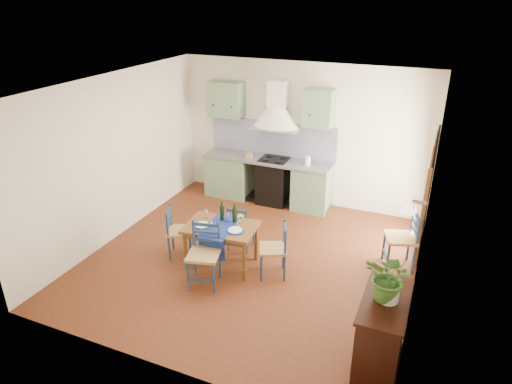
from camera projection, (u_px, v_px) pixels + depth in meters
floor at (251, 259)px, 7.40m from camera, size 5.00×5.00×0.00m
back_wall at (275, 152)px, 9.06m from camera, size 5.00×0.96×2.80m
right_wall at (427, 205)px, 6.19m from camera, size 0.26×5.00×2.80m
left_wall at (116, 158)px, 7.72m from camera, size 0.04×5.00×2.80m
ceiling at (250, 85)px, 6.25m from camera, size 5.00×5.00×0.01m
dining_table at (221, 230)px, 7.02m from camera, size 1.15×0.88×1.01m
chair_near at (204, 254)px, 6.62m from camera, size 0.54×0.54×0.96m
chair_far at (240, 226)px, 7.56m from camera, size 0.40×0.40×0.81m
chair_left at (179, 231)px, 7.35m from camera, size 0.52×0.52×0.85m
chair_right at (275, 249)px, 6.84m from camera, size 0.53×0.53×0.86m
chair_spare at (403, 239)px, 7.02m from camera, size 0.57×0.57×0.97m
sideboard at (381, 330)px, 5.13m from camera, size 0.50×1.05×0.94m
potted_plant at (390, 278)px, 4.84m from camera, size 0.63×0.59×0.56m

